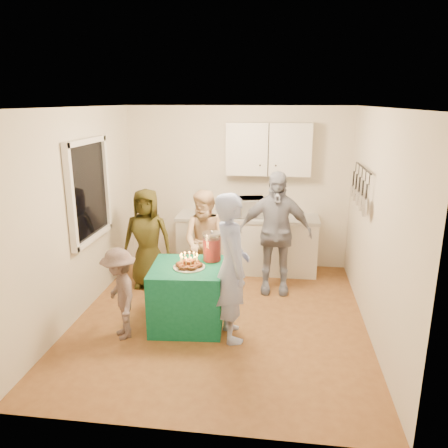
# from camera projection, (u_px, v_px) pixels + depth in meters

# --- Properties ---
(floor) EXTENTS (4.00, 4.00, 0.00)m
(floor) POSITION_uv_depth(u_px,v_px,m) (220.00, 318.00, 5.56)
(floor) COLOR brown
(floor) RESTS_ON ground
(ceiling) EXTENTS (4.00, 4.00, 0.00)m
(ceiling) POSITION_uv_depth(u_px,v_px,m) (220.00, 107.00, 4.85)
(ceiling) COLOR white
(ceiling) RESTS_ON floor
(back_wall) EXTENTS (3.60, 3.60, 0.00)m
(back_wall) POSITION_uv_depth(u_px,v_px,m) (237.00, 188.00, 7.12)
(back_wall) COLOR silver
(back_wall) RESTS_ON floor
(left_wall) EXTENTS (4.00, 4.00, 0.00)m
(left_wall) POSITION_uv_depth(u_px,v_px,m) (77.00, 215.00, 5.43)
(left_wall) COLOR silver
(left_wall) RESTS_ON floor
(right_wall) EXTENTS (4.00, 4.00, 0.00)m
(right_wall) POSITION_uv_depth(u_px,v_px,m) (376.00, 225.00, 4.98)
(right_wall) COLOR silver
(right_wall) RESTS_ON floor
(window_night) EXTENTS (0.04, 1.00, 1.20)m
(window_night) POSITION_uv_depth(u_px,v_px,m) (88.00, 191.00, 5.65)
(window_night) COLOR black
(window_night) RESTS_ON left_wall
(counter) EXTENTS (2.20, 0.58, 0.86)m
(counter) POSITION_uv_depth(u_px,v_px,m) (247.00, 245.00, 7.04)
(counter) COLOR white
(counter) RESTS_ON floor
(countertop) EXTENTS (2.24, 0.62, 0.05)m
(countertop) POSITION_uv_depth(u_px,v_px,m) (248.00, 217.00, 6.92)
(countertop) COLOR beige
(countertop) RESTS_ON counter
(upper_cabinet) EXTENTS (1.30, 0.30, 0.80)m
(upper_cabinet) POSITION_uv_depth(u_px,v_px,m) (269.00, 149.00, 6.73)
(upper_cabinet) COLOR white
(upper_cabinet) RESTS_ON back_wall
(pot_rack) EXTENTS (0.12, 1.00, 0.60)m
(pot_rack) POSITION_uv_depth(u_px,v_px,m) (361.00, 188.00, 5.58)
(pot_rack) COLOR black
(pot_rack) RESTS_ON right_wall
(microwave) EXTENTS (0.60, 0.47, 0.29)m
(microwave) POSITION_uv_depth(u_px,v_px,m) (248.00, 207.00, 6.87)
(microwave) COLOR white
(microwave) RESTS_ON countertop
(party_table) EXTENTS (0.91, 0.91, 0.76)m
(party_table) POSITION_uv_depth(u_px,v_px,m) (188.00, 295.00, 5.33)
(party_table) COLOR #0E5F43
(party_table) RESTS_ON floor
(donut_cake) EXTENTS (0.38, 0.38, 0.18)m
(donut_cake) POSITION_uv_depth(u_px,v_px,m) (189.00, 260.00, 5.16)
(donut_cake) COLOR #381C0C
(donut_cake) RESTS_ON party_table
(punch_jar) EXTENTS (0.22, 0.22, 0.34)m
(punch_jar) POSITION_uv_depth(u_px,v_px,m) (212.00, 247.00, 5.37)
(punch_jar) COLOR red
(punch_jar) RESTS_ON party_table
(man_birthday) EXTENTS (0.60, 0.73, 1.72)m
(man_birthday) POSITION_uv_depth(u_px,v_px,m) (232.00, 268.00, 4.91)
(man_birthday) COLOR #A0B1E8
(man_birthday) RESTS_ON floor
(woman_back_left) EXTENTS (0.73, 0.49, 1.47)m
(woman_back_left) POSITION_uv_depth(u_px,v_px,m) (147.00, 238.00, 6.36)
(woman_back_left) COLOR brown
(woman_back_left) RESTS_ON floor
(woman_back_center) EXTENTS (0.79, 0.65, 1.49)m
(woman_back_center) POSITION_uv_depth(u_px,v_px,m) (207.00, 242.00, 6.16)
(woman_back_center) COLOR tan
(woman_back_center) RESTS_ON floor
(woman_back_right) EXTENTS (1.04, 0.45, 1.76)m
(woman_back_right) POSITION_uv_depth(u_px,v_px,m) (275.00, 233.00, 6.13)
(woman_back_right) COLOR #101636
(woman_back_right) RESTS_ON floor
(child_near_left) EXTENTS (0.72, 0.81, 1.08)m
(child_near_left) POSITION_uv_depth(u_px,v_px,m) (120.00, 294.00, 4.99)
(child_near_left) COLOR #574645
(child_near_left) RESTS_ON floor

